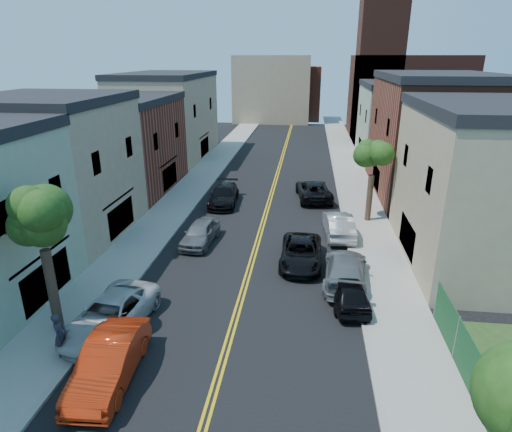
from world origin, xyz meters
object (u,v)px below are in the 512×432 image
(white_pickup, at_px, (111,315))
(silver_car_right, at_px, (338,225))
(dark_car_right_far, at_px, (314,190))
(grey_car_left, at_px, (200,233))
(grey_car_right, at_px, (345,270))
(black_car_left, at_px, (224,195))
(black_suv_lane, at_px, (301,253))
(pedestrian_left, at_px, (60,335))
(black_car_right, at_px, (348,291))
(red_sedan, at_px, (109,361))

(white_pickup, height_order, silver_car_right, silver_car_right)
(dark_car_right_far, bearing_deg, white_pickup, 58.01)
(grey_car_left, bearing_deg, grey_car_right, -20.09)
(grey_car_left, xyz_separation_m, dark_car_right_far, (7.60, 10.65, 0.06))
(black_car_left, relative_size, silver_car_right, 1.08)
(grey_car_right, relative_size, black_suv_lane, 1.06)
(grey_car_right, xyz_separation_m, dark_car_right_far, (-1.70, 14.96, 0.01))
(silver_car_right, bearing_deg, black_suv_lane, 57.31)
(grey_car_right, distance_m, dark_car_right_far, 15.06)
(grey_car_left, xyz_separation_m, black_car_left, (0.00, 8.30, 0.03))
(pedestrian_left, bearing_deg, black_suv_lane, -54.07)
(black_car_left, relative_size, pedestrian_left, 2.81)
(black_car_left, xyz_separation_m, black_suv_lane, (6.80, -10.53, -0.06))
(white_pickup, bearing_deg, black_car_right, 24.73)
(black_car_right, bearing_deg, red_sedan, 29.16)
(grey_car_right, height_order, silver_car_right, silver_car_right)
(grey_car_right, xyz_separation_m, black_car_right, (0.00, -2.16, -0.08))
(red_sedan, distance_m, grey_car_left, 13.23)
(black_car_left, height_order, silver_car_right, silver_car_right)
(red_sedan, relative_size, white_pickup, 0.91)
(black_car_left, height_order, black_car_right, black_car_left)
(dark_car_right_far, height_order, pedestrian_left, pedestrian_left)
(white_pickup, xyz_separation_m, silver_car_right, (11.00, 12.55, 0.04))
(grey_car_left, bearing_deg, silver_car_right, 19.66)
(black_car_left, relative_size, black_car_right, 1.26)
(white_pickup, relative_size, black_suv_lane, 1.07)
(grey_car_left, xyz_separation_m, silver_car_right, (9.30, 2.47, 0.06))
(black_car_left, height_order, black_suv_lane, black_car_left)
(white_pickup, bearing_deg, black_suv_lane, 49.31)
(black_car_left, xyz_separation_m, grey_car_right, (9.30, -12.61, 0.02))
(red_sedan, height_order, grey_car_right, red_sedan)
(grey_car_left, relative_size, silver_car_right, 0.89)
(red_sedan, xyz_separation_m, dark_car_right_far, (7.93, 23.88, -0.03))
(black_car_left, distance_m, pedestrian_left, 20.72)
(pedestrian_left, bearing_deg, dark_car_right_far, -34.56)
(silver_car_right, distance_m, dark_car_right_far, 8.35)
(red_sedan, height_order, black_car_right, red_sedan)
(black_car_left, bearing_deg, black_suv_lane, -60.39)
(silver_car_right, xyz_separation_m, pedestrian_left, (-12.20, -14.69, 0.29))
(white_pickup, bearing_deg, dark_car_right_far, 72.43)
(black_car_right, bearing_deg, black_suv_lane, -65.37)
(dark_car_right_far, relative_size, black_suv_lane, 1.12)
(red_sedan, xyz_separation_m, grey_car_right, (9.63, 8.92, -0.03))
(black_car_left, relative_size, black_suv_lane, 1.03)
(silver_car_right, bearing_deg, dark_car_right_far, -82.95)
(pedestrian_left, bearing_deg, silver_car_right, -49.62)
(black_car_right, distance_m, silver_car_right, 8.95)
(black_suv_lane, xyz_separation_m, pedestrian_left, (-9.70, -9.98, 0.39))
(black_car_right, relative_size, pedestrian_left, 2.23)
(silver_car_right, bearing_deg, black_car_left, -36.78)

